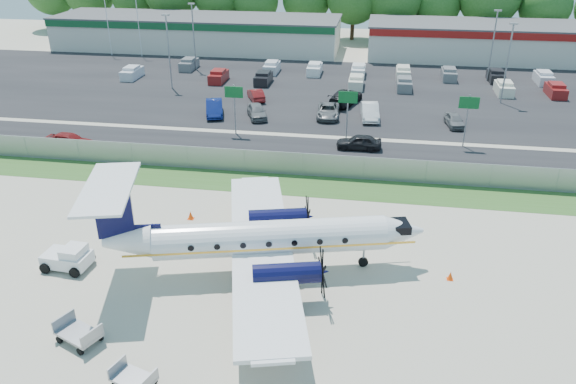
# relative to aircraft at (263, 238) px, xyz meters

# --- Properties ---
(ground) EXTENTS (170.00, 170.00, 0.00)m
(ground) POSITION_rel_aircraft_xyz_m (0.45, 0.48, -2.35)
(ground) COLOR #B3AC97
(ground) RESTS_ON ground
(grass_verge) EXTENTS (170.00, 4.00, 0.02)m
(grass_verge) POSITION_rel_aircraft_xyz_m (0.45, 12.48, -2.35)
(grass_verge) COLOR #2D561E
(grass_verge) RESTS_ON ground
(access_road) EXTENTS (170.00, 8.00, 0.02)m
(access_road) POSITION_rel_aircraft_xyz_m (0.45, 19.48, -2.34)
(access_road) COLOR black
(access_road) RESTS_ON ground
(parking_lot) EXTENTS (170.00, 32.00, 0.02)m
(parking_lot) POSITION_rel_aircraft_xyz_m (0.45, 40.48, -2.34)
(parking_lot) COLOR black
(parking_lot) RESTS_ON ground
(perimeter_fence) EXTENTS (120.00, 0.06, 1.99)m
(perimeter_fence) POSITION_rel_aircraft_xyz_m (0.45, 14.48, -1.35)
(perimeter_fence) COLOR gray
(perimeter_fence) RESTS_ON ground
(building_west) EXTENTS (46.40, 12.40, 5.24)m
(building_west) POSITION_rel_aircraft_xyz_m (-23.55, 62.46, 0.28)
(building_west) COLOR beige
(building_west) RESTS_ON ground
(building_east) EXTENTS (44.40, 12.40, 5.24)m
(building_east) POSITION_rel_aircraft_xyz_m (26.45, 62.46, 0.28)
(building_east) COLOR beige
(building_east) RESTS_ON ground
(sign_left) EXTENTS (1.80, 0.26, 5.00)m
(sign_left) POSITION_rel_aircraft_xyz_m (-7.55, 23.39, 1.26)
(sign_left) COLOR gray
(sign_left) RESTS_ON ground
(sign_mid) EXTENTS (1.80, 0.26, 5.00)m
(sign_mid) POSITION_rel_aircraft_xyz_m (3.45, 23.39, 1.26)
(sign_mid) COLOR gray
(sign_mid) RESTS_ON ground
(sign_right) EXTENTS (1.80, 0.26, 5.00)m
(sign_right) POSITION_rel_aircraft_xyz_m (14.45, 23.39, 1.26)
(sign_right) COLOR gray
(sign_right) RESTS_ON ground
(flagpole_west) EXTENTS (1.06, 0.12, 10.00)m
(flagpole_west) POSITION_rel_aircraft_xyz_m (-35.48, 55.48, 3.29)
(flagpole_west) COLOR silver
(flagpole_west) RESTS_ON ground
(flagpole_east) EXTENTS (1.06, 0.12, 10.00)m
(flagpole_east) POSITION_rel_aircraft_xyz_m (-30.48, 55.48, 3.29)
(flagpole_east) COLOR silver
(flagpole_east) RESTS_ON ground
(light_pole_nw) EXTENTS (0.90, 0.35, 9.09)m
(light_pole_nw) POSITION_rel_aircraft_xyz_m (-19.55, 38.48, 2.88)
(light_pole_nw) COLOR gray
(light_pole_nw) RESTS_ON ground
(light_pole_ne) EXTENTS (0.90, 0.35, 9.09)m
(light_pole_ne) POSITION_rel_aircraft_xyz_m (20.45, 38.48, 2.88)
(light_pole_ne) COLOR gray
(light_pole_ne) RESTS_ON ground
(light_pole_sw) EXTENTS (0.90, 0.35, 9.09)m
(light_pole_sw) POSITION_rel_aircraft_xyz_m (-19.55, 48.48, 2.88)
(light_pole_sw) COLOR gray
(light_pole_sw) RESTS_ON ground
(light_pole_se) EXTENTS (0.90, 0.35, 9.09)m
(light_pole_se) POSITION_rel_aircraft_xyz_m (20.45, 48.48, 2.88)
(light_pole_se) COLOR gray
(light_pole_se) RESTS_ON ground
(tree_line) EXTENTS (112.00, 6.00, 14.00)m
(tree_line) POSITION_rel_aircraft_xyz_m (0.45, 74.48, -2.35)
(tree_line) COLOR #23581A
(tree_line) RESTS_ON ground
(aircraft) EXTENTS (19.98, 19.53, 6.10)m
(aircraft) POSITION_rel_aircraft_xyz_m (0.00, 0.00, 0.00)
(aircraft) COLOR silver
(aircraft) RESTS_ON ground
(pushback_tug) EXTENTS (2.88, 2.15, 1.50)m
(pushback_tug) POSITION_rel_aircraft_xyz_m (-11.85, -1.46, -1.64)
(pushback_tug) COLOR silver
(pushback_tug) RESTS_ON ground
(baggage_cart_near) EXTENTS (2.62, 2.15, 1.19)m
(baggage_cart_near) POSITION_rel_aircraft_xyz_m (-7.98, -7.67, -1.80)
(baggage_cart_near) COLOR gray
(baggage_cart_near) RESTS_ON ground
(baggage_cart_far) EXTENTS (2.26, 1.75, 1.04)m
(baggage_cart_far) POSITION_rel_aircraft_xyz_m (-4.03, -10.09, -1.87)
(baggage_cart_far) COLOR gray
(baggage_cart_far) RESTS_ON ground
(cone_nose) EXTENTS (0.38, 0.38, 0.53)m
(cone_nose) POSITION_rel_aircraft_xyz_m (11.11, 0.92, -2.10)
(cone_nose) COLOR #FF4608
(cone_nose) RESTS_ON ground
(cone_starboard_wing) EXTENTS (0.43, 0.43, 0.61)m
(cone_starboard_wing) POSITION_rel_aircraft_xyz_m (-6.48, 5.71, -2.06)
(cone_starboard_wing) COLOR #FF4608
(cone_starboard_wing) RESTS_ON ground
(road_car_west) EXTENTS (4.63, 2.18, 1.53)m
(road_car_west) POSITION_rel_aircraft_xyz_m (-21.90, 17.16, -2.35)
(road_car_west) COLOR maroon
(road_car_west) RESTS_ON ground
(road_car_mid) EXTENTS (4.17, 1.71, 1.42)m
(road_car_mid) POSITION_rel_aircraft_xyz_m (4.77, 21.21, -2.35)
(road_car_mid) COLOR black
(road_car_mid) RESTS_ON ground
(parked_car_a) EXTENTS (3.09, 5.28, 1.64)m
(parked_car_a) POSITION_rel_aircraft_xyz_m (-11.28, 28.91, -2.35)
(parked_car_a) COLOR navy
(parked_car_a) RESTS_ON ground
(parked_car_b) EXTENTS (3.21, 4.72, 1.49)m
(parked_car_b) POSITION_rel_aircraft_xyz_m (-6.49, 28.68, -2.35)
(parked_car_b) COLOR #595B5E
(parked_car_b) RESTS_ON ground
(parked_car_c) EXTENTS (2.61, 5.19, 1.41)m
(parked_car_c) POSITION_rel_aircraft_xyz_m (1.05, 30.15, -2.35)
(parked_car_c) COLOR #595B5E
(parked_car_c) RESTS_ON ground
(parked_car_d) EXTENTS (2.22, 5.16, 1.65)m
(parked_car_d) POSITION_rel_aircraft_xyz_m (5.51, 30.32, -2.35)
(parked_car_d) COLOR silver
(parked_car_d) RESTS_ON ground
(parked_car_e) EXTENTS (2.08, 4.01, 1.31)m
(parked_car_e) POSITION_rel_aircraft_xyz_m (14.20, 29.24, -2.35)
(parked_car_e) COLOR #595B5E
(parked_car_e) RESTS_ON ground
(parked_car_f) EXTENTS (2.98, 4.30, 1.34)m
(parked_car_f) POSITION_rel_aircraft_xyz_m (-7.97, 35.11, -2.35)
(parked_car_f) COLOR maroon
(parked_car_f) RESTS_ON ground
(parked_car_g) EXTENTS (4.14, 6.40, 1.72)m
(parked_car_g) POSITION_rel_aircraft_xyz_m (2.59, 35.23, -2.35)
(parked_car_g) COLOR black
(parked_car_g) RESTS_ON ground
(far_parking_rows) EXTENTS (56.00, 10.00, 1.60)m
(far_parking_rows) POSITION_rel_aircraft_xyz_m (0.45, 45.48, -2.35)
(far_parking_rows) COLOR gray
(far_parking_rows) RESTS_ON ground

